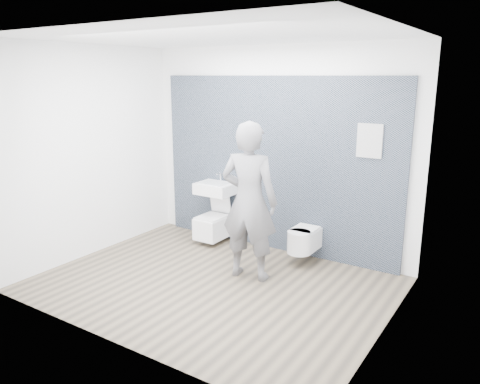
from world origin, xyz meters
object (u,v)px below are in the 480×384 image
Objects in this scene: toilet_square at (213,225)px; visitor at (249,202)px; toilet_rounded at (303,240)px; washbasin at (215,188)px.

visitor reaches higher than toilet_square.
toilet_square is at bearing 179.56° from toilet_rounded.
visitor reaches higher than toilet_rounded.
washbasin is 0.28× the size of visitor.
toilet_rounded is 0.28× the size of visitor.
toilet_rounded is at bearing -0.44° from toilet_square.
toilet_square is at bearing -44.64° from visitor.
washbasin is 1.53m from toilet_rounded.
toilet_square is 0.37× the size of visitor.
washbasin is at bearing 177.22° from toilet_rounded.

